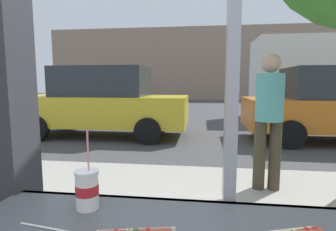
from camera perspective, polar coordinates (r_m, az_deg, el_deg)
The scene contains 8 objects.
ground_plane at distance 9.14m, azimuth 7.97°, elevation -2.20°, with size 60.00×60.00×0.00m, color #424244.
sidewalk_strip at distance 2.96m, azimuth 9.39°, elevation -20.54°, with size 16.00×2.80×0.15m, color #9E998E.
building_facade_far at distance 24.25m, azimuth 7.71°, elevation 10.92°, with size 28.00×1.20×6.33m, color gray.
soda_cup_left at distance 1.11m, azimuth -16.98°, elevation -14.81°, with size 0.09×0.09×0.31m.
loose_straw at distance 1.05m, azimuth -25.09°, elevation -20.93°, with size 0.01×0.01×0.19m, color white.
parked_car_yellow at distance 7.44m, azimuth -13.79°, elevation 2.81°, with size 4.57×1.92×1.87m.
box_truck at distance 12.28m, azimuth 31.87°, elevation 7.11°, with size 6.35×2.44×3.19m.
pedestrian at distance 3.37m, azimuth 20.87°, elevation 0.47°, with size 0.32×0.32×1.63m.
Camera 1 is at (-0.12, -1.03, 1.44)m, focal length 28.39 mm.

